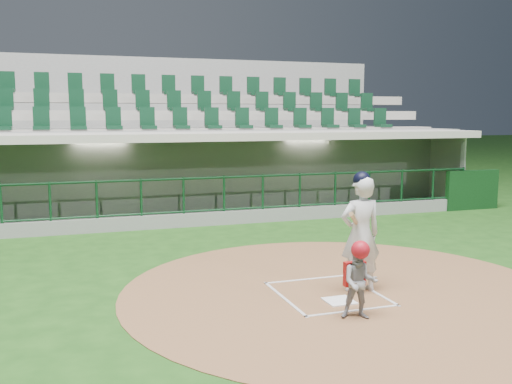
% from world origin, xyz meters
% --- Properties ---
extents(ground, '(120.00, 120.00, 0.00)m').
position_xyz_m(ground, '(0.00, 0.00, 0.00)').
color(ground, '#194313').
rests_on(ground, ground).
extents(dirt_circle, '(7.20, 7.20, 0.01)m').
position_xyz_m(dirt_circle, '(0.30, -0.20, 0.01)').
color(dirt_circle, brown).
rests_on(dirt_circle, ground).
extents(home_plate, '(0.43, 0.43, 0.02)m').
position_xyz_m(home_plate, '(0.00, -0.70, 0.02)').
color(home_plate, white).
rests_on(home_plate, dirt_circle).
extents(batter_box_chalk, '(1.55, 1.80, 0.01)m').
position_xyz_m(batter_box_chalk, '(0.00, -0.30, 0.02)').
color(batter_box_chalk, silver).
rests_on(batter_box_chalk, ground).
extents(dugout_structure, '(16.40, 3.70, 3.00)m').
position_xyz_m(dugout_structure, '(-0.01, 7.81, 0.96)').
color(dugout_structure, slate).
rests_on(dugout_structure, ground).
extents(seating_deck, '(17.00, 6.72, 5.15)m').
position_xyz_m(seating_deck, '(0.00, 10.91, 1.42)').
color(seating_deck, gray).
rests_on(seating_deck, ground).
extents(batter, '(0.89, 0.88, 1.96)m').
position_xyz_m(batter, '(0.55, -0.32, 0.98)').
color(batter, silver).
rests_on(batter, dirt_circle).
extents(catcher, '(0.61, 0.55, 1.12)m').
position_xyz_m(catcher, '(-0.07, -1.44, 0.57)').
color(catcher, '#929297').
rests_on(catcher, dirt_circle).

